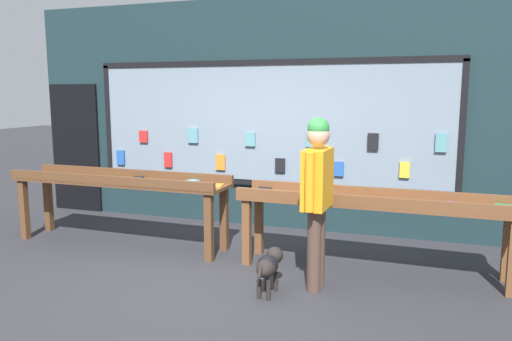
{
  "coord_description": "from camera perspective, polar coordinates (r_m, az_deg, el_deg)",
  "views": [
    {
      "loc": [
        2.13,
        -4.56,
        1.96
      ],
      "look_at": [
        0.34,
        0.63,
        1.1
      ],
      "focal_mm": 35.0,
      "sensor_mm": 36.0,
      "label": 1
    }
  ],
  "objects": [
    {
      "name": "person_browsing",
      "position": [
        4.95,
        7.01,
        -2.15
      ],
      "size": [
        0.24,
        0.68,
        1.73
      ],
      "rotation": [
        0.0,
        0.0,
        1.53
      ],
      "color": "#4C382D",
      "rests_on": "ground_plane"
    },
    {
      "name": "ground_plane",
      "position": [
        5.4,
        -5.7,
        -12.45
      ],
      "size": [
        40.0,
        40.0,
        0.0
      ],
      "primitive_type": "plane",
      "color": "#2D2D33"
    },
    {
      "name": "shopfront_facade",
      "position": [
        7.3,
        1.63,
        6.29
      ],
      "size": [
        7.82,
        0.29,
        3.3
      ],
      "color": "#192D33",
      "rests_on": "ground_plane"
    },
    {
      "name": "small_dog",
      "position": [
        4.98,
        1.46,
        -10.75
      ],
      "size": [
        0.2,
        0.6,
        0.42
      ],
      "rotation": [
        0.0,
        0.0,
        1.57
      ],
      "color": "black",
      "rests_on": "ground_plane"
    },
    {
      "name": "display_table_right",
      "position": [
        5.55,
        13.1,
        -4.12
      ],
      "size": [
        2.95,
        0.61,
        0.91
      ],
      "color": "brown",
      "rests_on": "ground_plane"
    },
    {
      "name": "display_table_left",
      "position": [
        6.66,
        -15.42,
        -1.72
      ],
      "size": [
        2.95,
        0.64,
        0.95
      ],
      "color": "brown",
      "rests_on": "ground_plane"
    }
  ]
}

